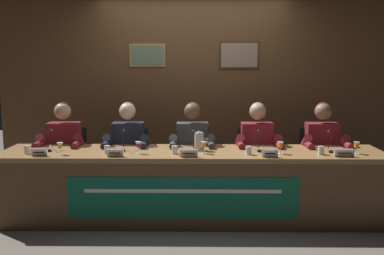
{
  "coord_description": "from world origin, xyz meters",
  "views": [
    {
      "loc": [
        0.05,
        -4.48,
        1.68
      ],
      "look_at": [
        0.0,
        0.0,
        0.99
      ],
      "focal_mm": 40.57,
      "sensor_mm": 36.0,
      "label": 1
    }
  ],
  "objects_px": {
    "microphone_far_right": "(331,145)",
    "chair_right": "(255,167)",
    "conference_table": "(192,175)",
    "microphone_right": "(260,144)",
    "water_pitcher_central": "(199,141)",
    "chair_far_right": "(317,167)",
    "water_cup_left": "(107,150)",
    "juice_glass_center": "(204,145)",
    "nameplate_far_right": "(344,153)",
    "juice_glass_far_right": "(356,146)",
    "chair_left": "(131,167)",
    "nameplate_center": "(189,153)",
    "chair_far_left": "(69,167)",
    "juice_glass_right": "(280,145)",
    "water_cup_far_left": "(27,150)",
    "water_cup_right": "(249,151)",
    "water_cup_center": "(175,150)",
    "microphone_far_left": "(50,144)",
    "microphone_center": "(194,145)",
    "nameplate_far_left": "(39,152)",
    "panelist_right": "(258,148)",
    "juice_glass_far_left": "(60,146)",
    "chair_center": "(193,167)",
    "nameplate_left": "(115,153)",
    "panelist_left": "(127,147)",
    "microphone_left": "(123,144)",
    "nameplate_right": "(270,153)",
    "panelist_center": "(192,148)",
    "panelist_far_right": "(323,148)",
    "water_cup_far_right": "(321,151)",
    "juice_glass_left": "(138,145)"
  },
  "relations": [
    {
      "from": "panelist_right",
      "to": "microphone_far_right",
      "type": "relative_size",
      "value": 5.63
    },
    {
      "from": "conference_table",
      "to": "nameplate_left",
      "type": "xyz_separation_m",
      "value": [
        -0.76,
        -0.17,
        0.27
      ]
    },
    {
      "from": "nameplate_center",
      "to": "microphone_center",
      "type": "relative_size",
      "value": 0.81
    },
    {
      "from": "microphone_left",
      "to": "microphone_center",
      "type": "distance_m",
      "value": 0.75
    },
    {
      "from": "conference_table",
      "to": "panelist_right",
      "type": "xyz_separation_m",
      "value": [
        0.75,
        0.48,
        0.19
      ]
    },
    {
      "from": "chair_far_left",
      "to": "water_cup_center",
      "type": "xyz_separation_m",
      "value": [
        1.31,
        -0.72,
        0.35
      ]
    },
    {
      "from": "chair_far_left",
      "to": "juice_glass_right",
      "type": "bearing_deg",
      "value": -16.2
    },
    {
      "from": "chair_far_left",
      "to": "microphone_far_left",
      "type": "relative_size",
      "value": 4.11
    },
    {
      "from": "juice_glass_right",
      "to": "panelist_left",
      "type": "bearing_deg",
      "value": 163.24
    },
    {
      "from": "chair_left",
      "to": "juice_glass_center",
      "type": "bearing_deg",
      "value": -38.6
    },
    {
      "from": "microphone_far_left",
      "to": "microphone_center",
      "type": "bearing_deg",
      "value": -1.22
    },
    {
      "from": "water_cup_center",
      "to": "panelist_left",
      "type": "bearing_deg",
      "value": 137.54
    },
    {
      "from": "nameplate_far_right",
      "to": "nameplate_right",
      "type": "bearing_deg",
      "value": -177.5
    },
    {
      "from": "nameplate_far_right",
      "to": "juice_glass_far_right",
      "type": "bearing_deg",
      "value": 39.46
    },
    {
      "from": "nameplate_far_right",
      "to": "juice_glass_far_right",
      "type": "xyz_separation_m",
      "value": [
        0.17,
        0.14,
        0.05
      ]
    },
    {
      "from": "nameplate_center",
      "to": "panelist_far_right",
      "type": "height_order",
      "value": "panelist_far_right"
    },
    {
      "from": "microphone_center",
      "to": "chair_far_right",
      "type": "relative_size",
      "value": 0.24
    },
    {
      "from": "nameplate_left",
      "to": "nameplate_right",
      "type": "height_order",
      "value": "same"
    },
    {
      "from": "water_cup_left",
      "to": "juice_glass_center",
      "type": "distance_m",
      "value": 0.99
    },
    {
      "from": "chair_left",
      "to": "nameplate_right",
      "type": "relative_size",
      "value": 5.82
    },
    {
      "from": "panelist_center",
      "to": "panelist_right",
      "type": "height_order",
      "value": "same"
    },
    {
      "from": "juice_glass_left",
      "to": "juice_glass_far_left",
      "type": "bearing_deg",
      "value": -175.43
    },
    {
      "from": "chair_left",
      "to": "nameplate_center",
      "type": "height_order",
      "value": "chair_left"
    },
    {
      "from": "juice_glass_far_right",
      "to": "microphone_far_right",
      "type": "distance_m",
      "value": 0.25
    },
    {
      "from": "microphone_left",
      "to": "water_cup_center",
      "type": "distance_m",
      "value": 0.58
    },
    {
      "from": "juice_glass_far_left",
      "to": "juice_glass_center",
      "type": "relative_size",
      "value": 1.0
    },
    {
      "from": "microphone_far_left",
      "to": "chair_center",
      "type": "xyz_separation_m",
      "value": [
        1.5,
        0.57,
        -0.39
      ]
    },
    {
      "from": "panelist_right",
      "to": "panelist_far_right",
      "type": "height_order",
      "value": "same"
    },
    {
      "from": "chair_right",
      "to": "panelist_left",
      "type": "bearing_deg",
      "value": -172.39
    },
    {
      "from": "conference_table",
      "to": "microphone_right",
      "type": "height_order",
      "value": "microphone_right"
    },
    {
      "from": "nameplate_left",
      "to": "chair_center",
      "type": "bearing_deg",
      "value": 48.32
    },
    {
      "from": "water_cup_left",
      "to": "nameplate_far_right",
      "type": "height_order",
      "value": "water_cup_left"
    },
    {
      "from": "conference_table",
      "to": "juice_glass_center",
      "type": "height_order",
      "value": "juice_glass_center"
    },
    {
      "from": "conference_table",
      "to": "water_cup_right",
      "type": "xyz_separation_m",
      "value": [
        0.58,
        -0.06,
        0.27
      ]
    },
    {
      "from": "water_cup_far_left",
      "to": "water_cup_right",
      "type": "relative_size",
      "value": 1.0
    },
    {
      "from": "juice_glass_right",
      "to": "water_pitcher_central",
      "type": "height_order",
      "value": "water_pitcher_central"
    },
    {
      "from": "water_pitcher_central",
      "to": "chair_far_right",
      "type": "bearing_deg",
      "value": 20.54
    },
    {
      "from": "water_cup_right",
      "to": "nameplate_far_right",
      "type": "distance_m",
      "value": 0.94
    },
    {
      "from": "water_cup_left",
      "to": "juice_glass_center",
      "type": "height_order",
      "value": "juice_glass_center"
    },
    {
      "from": "conference_table",
      "to": "water_cup_far_left",
      "type": "relative_size",
      "value": 47.26
    },
    {
      "from": "microphone_far_right",
      "to": "chair_right",
      "type": "bearing_deg",
      "value": 139.62
    },
    {
      "from": "conference_table",
      "to": "nameplate_far_right",
      "type": "bearing_deg",
      "value": -5.6
    },
    {
      "from": "chair_center",
      "to": "nameplate_far_right",
      "type": "bearing_deg",
      "value": -28.76
    },
    {
      "from": "nameplate_far_left",
      "to": "microphone_far_right",
      "type": "bearing_deg",
      "value": 4.49
    },
    {
      "from": "panelist_left",
      "to": "panelist_right",
      "type": "relative_size",
      "value": 1.0
    },
    {
      "from": "microphone_left",
      "to": "chair_far_right",
      "type": "bearing_deg",
      "value": 14.31
    },
    {
      "from": "chair_far_left",
      "to": "water_cup_far_right",
      "type": "relative_size",
      "value": 10.46
    },
    {
      "from": "microphone_left",
      "to": "water_cup_center",
      "type": "height_order",
      "value": "microphone_left"
    },
    {
      "from": "nameplate_center",
      "to": "water_pitcher_central",
      "type": "height_order",
      "value": "water_pitcher_central"
    },
    {
      "from": "nameplate_far_left",
      "to": "juice_glass_center",
      "type": "height_order",
      "value": "juice_glass_center"
    }
  ]
}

